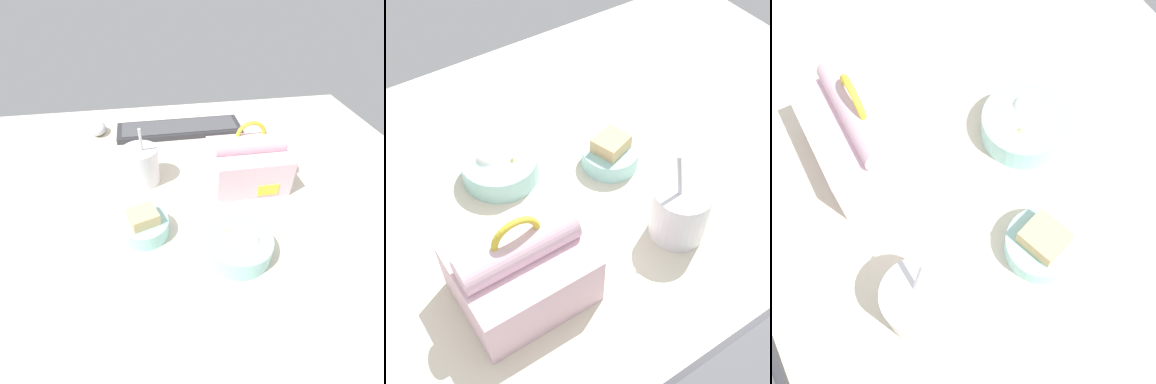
% 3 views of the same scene
% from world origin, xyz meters
% --- Properties ---
extents(desk_surface, '(1.40, 1.10, 0.02)m').
position_xyz_m(desk_surface, '(0.00, 0.00, 0.01)').
color(desk_surface, beige).
rests_on(desk_surface, ground).
extents(lunch_bag, '(0.19, 0.16, 0.17)m').
position_xyz_m(lunch_bag, '(0.18, 0.05, 0.08)').
color(lunch_bag, beige).
rests_on(lunch_bag, desk_surface).
extents(soup_cup, '(0.09, 0.09, 0.16)m').
position_xyz_m(soup_cup, '(-0.09, 0.09, 0.07)').
color(soup_cup, silver).
rests_on(soup_cup, desk_surface).
extents(bento_bowl_sandwich, '(0.11, 0.11, 0.06)m').
position_xyz_m(bento_bowl_sandwich, '(-0.09, -0.10, 0.04)').
color(bento_bowl_sandwich, '#93D1CC').
rests_on(bento_bowl_sandwich, desk_surface).
extents(bento_bowl_snacks, '(0.14, 0.14, 0.06)m').
position_xyz_m(bento_bowl_snacks, '(0.09, -0.19, 0.04)').
color(bento_bowl_snacks, '#93D1CC').
rests_on(bento_bowl_snacks, desk_surface).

